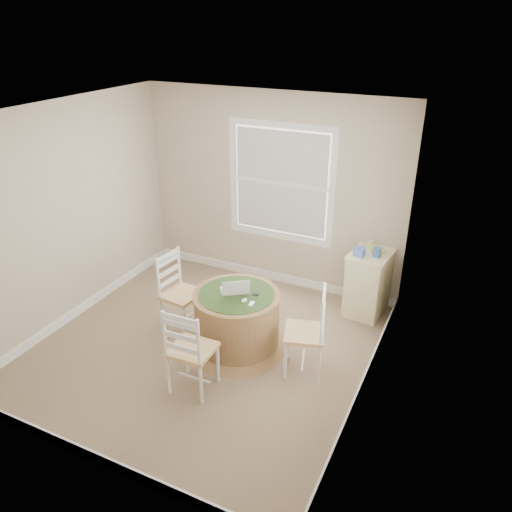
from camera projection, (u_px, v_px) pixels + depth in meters
The scene contains 14 objects.
room at pixel (221, 241), 5.17m from camera, with size 3.64×3.64×2.64m.
round_table at pixel (237, 318), 5.54m from camera, with size 1.14×1.14×0.69m.
chair_left at pixel (182, 294), 5.81m from camera, with size 0.42×0.40×0.95m, color white, non-canonical shape.
chair_near at pixel (192, 349), 4.87m from camera, with size 0.42×0.40×0.95m, color white, non-canonical shape.
chair_right at pixel (304, 333), 5.12m from camera, with size 0.42×0.40×0.95m, color white, non-canonical shape.
laptop at pixel (235, 290), 5.43m from camera, with size 0.39×0.39×0.21m.
mouse at pixel (244, 300), 5.28m from camera, with size 0.05×0.09×0.03m, color white.
phone at pixel (251, 304), 5.22m from camera, with size 0.04×0.09×0.02m, color #B7BABF.
keys at pixel (256, 295), 5.39m from camera, with size 0.06×0.05×0.03m, color black.
corner_chest at pixel (368, 282), 6.19m from camera, with size 0.52×0.66×0.82m.
tissue_box at pixel (359, 252), 5.91m from camera, with size 0.12×0.12×0.10m, color #576DC8.
box_yellow at pixel (377, 250), 6.01m from camera, with size 0.15×0.10×0.06m, color #E2DE4F.
box_blue at pixel (377, 252), 5.88m from camera, with size 0.08×0.08×0.12m, color #3762A7.
cup_cream at pixel (371, 243), 6.14m from camera, with size 0.07×0.07×0.09m, color beige.
Camera 1 is at (2.52, -3.93, 3.44)m, focal length 35.00 mm.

